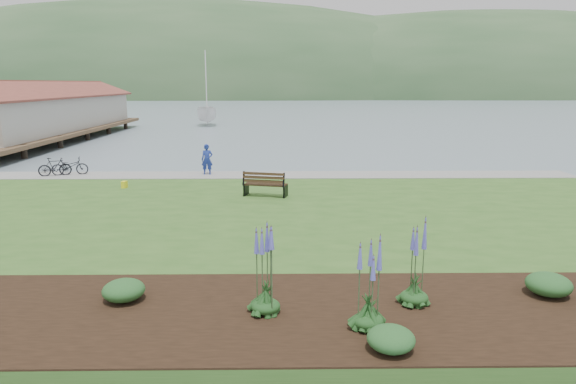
# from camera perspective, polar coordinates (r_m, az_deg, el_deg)

# --- Properties ---
(ground) EXTENTS (600.00, 600.00, 0.00)m
(ground) POSITION_cam_1_polar(r_m,az_deg,el_deg) (20.65, -4.94, -2.60)
(ground) COLOR slate
(ground) RESTS_ON ground
(lawn) EXTENTS (34.00, 20.00, 0.40)m
(lawn) POSITION_cam_1_polar(r_m,az_deg,el_deg) (18.67, -5.38, -3.55)
(lawn) COLOR #30581F
(lawn) RESTS_ON ground
(shoreline_path) EXTENTS (34.00, 2.20, 0.03)m
(shoreline_path) POSITION_cam_1_polar(r_m,az_deg,el_deg) (27.29, -3.93, 1.90)
(shoreline_path) COLOR gray
(shoreline_path) RESTS_ON lawn
(garden_bed) EXTENTS (24.00, 4.40, 0.04)m
(garden_bed) POSITION_cam_1_polar(r_m,az_deg,el_deg) (11.30, 7.10, -13.07)
(garden_bed) COLOR black
(garden_bed) RESTS_ON lawn
(far_hillside) EXTENTS (580.00, 80.00, 38.00)m
(far_hillside) POSITION_cam_1_polar(r_m,az_deg,el_deg) (190.90, 4.84, 10.41)
(far_hillside) COLOR #2F512D
(far_hillside) RESTS_ON ground
(pier_pavilion) EXTENTS (8.00, 36.00, 5.40)m
(pier_pavilion) POSITION_cam_1_polar(r_m,az_deg,el_deg) (52.16, -25.41, 8.06)
(pier_pavilion) COLOR #4C3826
(pier_pavilion) RESTS_ON ground
(park_bench) EXTENTS (1.95, 1.17, 1.13)m
(park_bench) POSITION_cam_1_polar(r_m,az_deg,el_deg) (22.02, -2.59, 0.93)
(park_bench) COLOR black
(park_bench) RESTS_ON lawn
(person) EXTENTS (0.72, 0.52, 1.93)m
(person) POSITION_cam_1_polar(r_m,az_deg,el_deg) (27.53, -8.99, 3.87)
(person) COLOR navy
(person) RESTS_ON lawn
(bicycle_a) EXTENTS (1.12, 1.94, 0.96)m
(bicycle_a) POSITION_cam_1_polar(r_m,az_deg,el_deg) (29.53, -23.08, 2.65)
(bicycle_a) COLOR black
(bicycle_a) RESTS_ON lawn
(bicycle_b) EXTENTS (1.07, 1.68, 0.98)m
(bicycle_b) POSITION_cam_1_polar(r_m,az_deg,el_deg) (29.56, -24.49, 2.56)
(bicycle_b) COLOR black
(bicycle_b) RESTS_ON lawn
(sailboat) EXTENTS (12.27, 12.45, 29.01)m
(sailboat) POSITION_cam_1_polar(r_m,az_deg,el_deg) (65.40, -8.93, 7.31)
(sailboat) COLOR silver
(sailboat) RESTS_ON ground
(pannier) EXTENTS (0.24, 0.33, 0.32)m
(pannier) POSITION_cam_1_polar(r_m,az_deg,el_deg) (25.10, -17.72, 0.80)
(pannier) COLOR yellow
(pannier) RESTS_ON lawn
(echium_0) EXTENTS (0.62, 0.62, 2.05)m
(echium_0) POSITION_cam_1_polar(r_m,az_deg,el_deg) (10.29, 9.01, -10.57)
(echium_0) COLOR #163D16
(echium_0) RESTS_ON garden_bed
(echium_1) EXTENTS (0.62, 0.62, 2.16)m
(echium_1) POSITION_cam_1_polar(r_m,az_deg,el_deg) (11.56, 14.00, -8.24)
(echium_1) COLOR #163D16
(echium_1) RESTS_ON garden_bed
(echium_4) EXTENTS (0.62, 0.62, 2.38)m
(echium_4) POSITION_cam_1_polar(r_m,az_deg,el_deg) (10.74, -2.54, -8.28)
(echium_4) COLOR #163D16
(echium_4) RESTS_ON garden_bed
(shrub_0) EXTENTS (0.94, 0.94, 0.47)m
(shrub_0) POSITION_cam_1_polar(r_m,az_deg,el_deg) (12.19, -17.80, -10.35)
(shrub_0) COLOR #1E4C21
(shrub_0) RESTS_ON garden_bed
(shrub_1) EXTENTS (0.88, 0.88, 0.44)m
(shrub_1) POSITION_cam_1_polar(r_m,az_deg,el_deg) (9.83, 11.37, -15.71)
(shrub_1) COLOR #1E4C21
(shrub_1) RESTS_ON garden_bed
(shrub_2) EXTENTS (1.01, 1.01, 0.51)m
(shrub_2) POSITION_cam_1_polar(r_m,az_deg,el_deg) (13.30, 26.98, -9.13)
(shrub_2) COLOR #1E4C21
(shrub_2) RESTS_ON garden_bed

